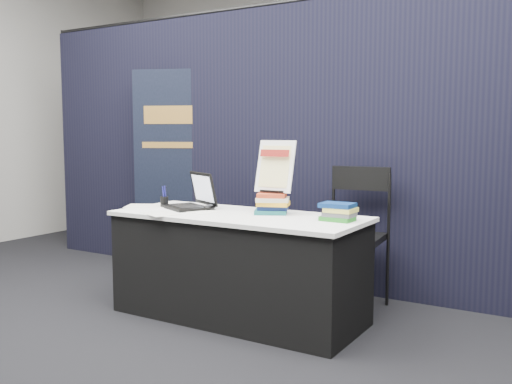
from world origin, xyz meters
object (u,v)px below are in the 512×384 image
(book_stack_tall, at_px, (273,203))
(stacking_chair, at_px, (351,230))
(laptop, at_px, (189,200))
(display_table, at_px, (238,266))
(book_stack_short, at_px, (339,212))
(pullup_banner, at_px, (172,181))
(info_sign, at_px, (275,167))

(book_stack_tall, relative_size, stacking_chair, 0.25)
(laptop, distance_m, book_stack_tall, 0.70)
(display_table, bearing_deg, book_stack_short, 5.76)
(laptop, height_order, book_stack_tall, laptop)
(laptop, distance_m, pullup_banner, 1.25)
(info_sign, bearing_deg, pullup_banner, 151.37)
(book_stack_tall, height_order, pullup_banner, pullup_banner)
(display_table, bearing_deg, book_stack_tall, 34.01)
(book_stack_short, bearing_deg, stacking_chair, 104.14)
(display_table, xyz_separation_m, pullup_banner, (-1.38, 0.95, 0.48))
(display_table, bearing_deg, pullup_banner, 145.61)
(book_stack_tall, bearing_deg, display_table, -145.99)
(display_table, relative_size, book_stack_short, 8.73)
(info_sign, distance_m, pullup_banner, 1.78)
(info_sign, relative_size, stacking_chair, 0.36)
(book_stack_short, height_order, info_sign, info_sign)
(laptop, bearing_deg, pullup_banner, 162.90)
(info_sign, bearing_deg, book_stack_short, -12.65)
(laptop, bearing_deg, stacking_chair, 55.64)
(laptop, xyz_separation_m, book_stack_short, (1.22, 0.00, -0.00))
(info_sign, bearing_deg, book_stack_tall, -92.49)
(book_stack_short, bearing_deg, display_table, -174.24)
(laptop, xyz_separation_m, stacking_chair, (1.07, 0.58, -0.22))
(book_stack_short, relative_size, pullup_banner, 0.11)
(book_stack_short, bearing_deg, book_stack_tall, 173.09)
(book_stack_tall, height_order, info_sign, info_sign)
(info_sign, bearing_deg, laptop, -174.57)
(book_stack_tall, bearing_deg, laptop, -174.56)
(book_stack_short, bearing_deg, laptop, -179.90)
(display_table, height_order, book_stack_tall, book_stack_tall)
(laptop, xyz_separation_m, pullup_banner, (-0.89, 0.88, 0.04))
(pullup_banner, height_order, stacking_chair, pullup_banner)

